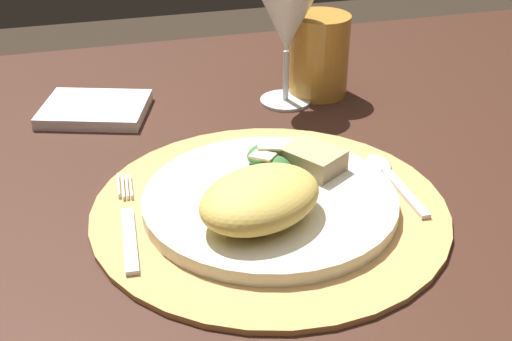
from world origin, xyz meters
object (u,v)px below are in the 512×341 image
object	(u,v)px
fork	(128,225)
amber_tumbler	(319,55)
spoon	(388,174)
napkin	(95,109)
dinner_plate	(270,200)
wine_glass	(287,26)
dining_table	(262,262)

from	to	relation	value
fork	amber_tumbler	distance (m)	0.40
spoon	napkin	bearing A→B (deg)	138.21
napkin	dinner_plate	bearing A→B (deg)	-62.12
dinner_plate	amber_tumbler	size ratio (longest dim) A/B	2.30
spoon	napkin	size ratio (longest dim) A/B	1.01
wine_glass	dining_table	bearing A→B (deg)	-115.70
dining_table	spoon	distance (m)	0.19
dinner_plate	wine_glass	size ratio (longest dim) A/B	1.70
napkin	wine_glass	distance (m)	0.27
dining_table	dinner_plate	size ratio (longest dim) A/B	5.56
dining_table	fork	size ratio (longest dim) A/B	8.27
dining_table	napkin	bearing A→B (deg)	128.89
dining_table	amber_tumbler	xyz separation A→B (m)	(0.14, 0.19, 0.18)
fork	spoon	xyz separation A→B (m)	(0.28, 0.02, -0.00)
wine_glass	amber_tumbler	bearing A→B (deg)	18.20
fork	wine_glass	size ratio (longest dim) A/B	1.14
amber_tumbler	dining_table	bearing A→B (deg)	-125.41
dinner_plate	fork	size ratio (longest dim) A/B	1.49
fork	amber_tumbler	world-z (taller)	amber_tumbler
amber_tumbler	dinner_plate	bearing A→B (deg)	-119.26
napkin	fork	bearing A→B (deg)	-87.95
dinner_plate	fork	xyz separation A→B (m)	(-0.14, 0.00, -0.00)
wine_glass	fork	bearing A→B (deg)	-133.65
dinner_plate	napkin	world-z (taller)	dinner_plate
spoon	napkin	distance (m)	0.39
wine_glass	amber_tumbler	distance (m)	0.07
amber_tumbler	spoon	bearing A→B (deg)	-92.55
dinner_plate	spoon	size ratio (longest dim) A/B	1.91
dinner_plate	wine_glass	world-z (taller)	wine_glass
dining_table	dinner_plate	distance (m)	0.16
napkin	spoon	bearing A→B (deg)	-41.79
fork	spoon	distance (m)	0.28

